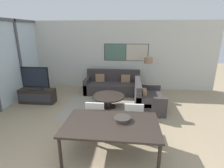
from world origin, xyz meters
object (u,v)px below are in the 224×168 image
object	(u,v)px
coffee_table	(108,98)
dining_chair_left	(96,115)
dining_chair_centre	(134,116)
dining_table	(111,126)
tv_console	(38,96)
floor_lamp	(148,63)
sofa_main	(113,86)
sofa_side	(146,100)
fruit_bowl	(122,118)
television	(35,78)

from	to	relation	value
coffee_table	dining_chair_left	world-z (taller)	dining_chair_left
dining_chair_centre	dining_chair_left	bearing A→B (deg)	-179.10
dining_chair_left	dining_table	bearing A→B (deg)	-59.31
tv_console	coffee_table	bearing A→B (deg)	-2.82
floor_lamp	sofa_main	bearing A→B (deg)	-177.77
coffee_table	dining_table	xyz separation A→B (m)	(0.34, -2.30, 0.37)
sofa_side	fruit_bowl	distance (m)	2.39
coffee_table	sofa_main	bearing A→B (deg)	90.00
sofa_main	floor_lamp	size ratio (longest dim) A/B	1.50
sofa_side	dining_table	xyz separation A→B (m)	(-0.89, -2.37, 0.39)
coffee_table	fruit_bowl	size ratio (longest dim) A/B	3.10
sofa_main	fruit_bowl	world-z (taller)	sofa_main
television	coffee_table	xyz separation A→B (m)	(2.49, -0.12, -0.57)
tv_console	sofa_side	world-z (taller)	sofa_side
tv_console	sofa_side	distance (m)	3.71
coffee_table	floor_lamp	world-z (taller)	floor_lamp
floor_lamp	fruit_bowl	bearing A→B (deg)	-102.77
dining_chair_centre	tv_console	bearing A→B (deg)	153.16
tv_console	coffee_table	xyz separation A→B (m)	(2.49, -0.12, 0.05)
sofa_side	fruit_bowl	size ratio (longest dim) A/B	4.14
sofa_side	television	bearing A→B (deg)	89.26
sofa_side	floor_lamp	xyz separation A→B (m)	(0.14, 1.40, 0.92)
dining_chair_centre	fruit_bowl	bearing A→B (deg)	-111.26
sofa_side	dining_chair_centre	xyz separation A→B (m)	(-0.44, -1.61, 0.21)
fruit_bowl	floor_lamp	world-z (taller)	floor_lamp
television	dining_table	world-z (taller)	television
dining_table	dining_chair_left	xyz separation A→B (m)	(-0.44, 0.75, -0.17)
sofa_side	dining_chair_left	bearing A→B (deg)	140.65
sofa_main	dining_table	world-z (taller)	sofa_main
television	dining_chair_centre	distance (m)	3.69
fruit_bowl	coffee_table	bearing A→B (deg)	104.07
tv_console	sofa_main	bearing A→B (deg)	27.51
television	sofa_main	distance (m)	2.87
tv_console	fruit_bowl	bearing A→B (deg)	-36.98
tv_console	sofa_side	bearing A→B (deg)	-0.73
dining_chair_left	sofa_main	bearing A→B (deg)	87.96
dining_chair_left	fruit_bowl	bearing A→B (deg)	-43.39
coffee_table	floor_lamp	size ratio (longest dim) A/B	0.73
dining_table	dining_chair_centre	world-z (taller)	dining_chair_centre
sofa_main	dining_chair_centre	world-z (taller)	sofa_main
dining_chair_left	floor_lamp	xyz separation A→B (m)	(1.47, 3.02, 0.71)
sofa_side	fruit_bowl	world-z (taller)	sofa_side
television	dining_chair_centre	size ratio (longest dim) A/B	1.09
dining_chair_centre	fruit_bowl	size ratio (longest dim) A/B	2.57
sofa_main	coffee_table	distance (m)	1.42
sofa_side	coffee_table	world-z (taller)	sofa_side
coffee_table	dining_chair_left	distance (m)	1.56
sofa_main	dining_table	size ratio (longest dim) A/B	1.19
sofa_main	sofa_side	world-z (taller)	same
sofa_main	dining_chair_left	size ratio (longest dim) A/B	2.49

